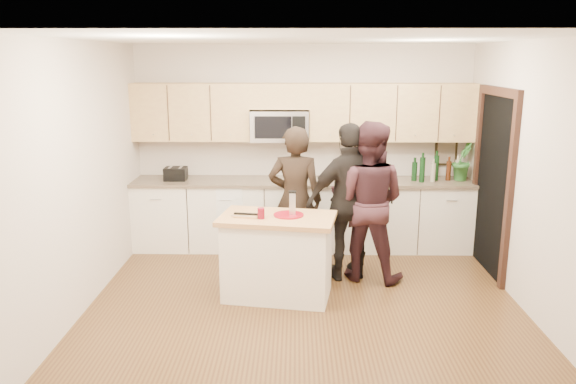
{
  "coord_description": "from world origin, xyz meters",
  "views": [
    {
      "loc": [
        -0.1,
        -5.6,
        2.52
      ],
      "look_at": [
        -0.18,
        0.35,
        1.1
      ],
      "focal_mm": 35.0,
      "sensor_mm": 36.0,
      "label": 1
    }
  ],
  "objects_px": {
    "woman_left": "(295,200)",
    "woman_center": "(368,202)",
    "island": "(277,256)",
    "toaster": "(176,174)",
    "woman_right": "(351,202)"
  },
  "relations": [
    {
      "from": "toaster",
      "to": "woman_left",
      "type": "distance_m",
      "value": 1.8
    },
    {
      "from": "woman_left",
      "to": "woman_center",
      "type": "bearing_deg",
      "value": 172.11
    },
    {
      "from": "island",
      "to": "woman_left",
      "type": "height_order",
      "value": "woman_left"
    },
    {
      "from": "island",
      "to": "woman_right",
      "type": "distance_m",
      "value": 1.09
    },
    {
      "from": "island",
      "to": "toaster",
      "type": "xyz_separation_m",
      "value": [
        -1.4,
        1.59,
        0.57
      ]
    },
    {
      "from": "toaster",
      "to": "woman_right",
      "type": "relative_size",
      "value": 0.16
    },
    {
      "from": "island",
      "to": "toaster",
      "type": "bearing_deg",
      "value": 140.66
    },
    {
      "from": "toaster",
      "to": "woman_center",
      "type": "height_order",
      "value": "woman_center"
    },
    {
      "from": "island",
      "to": "woman_center",
      "type": "height_order",
      "value": "woman_center"
    },
    {
      "from": "island",
      "to": "woman_left",
      "type": "bearing_deg",
      "value": 85.41
    },
    {
      "from": "island",
      "to": "woman_right",
      "type": "xyz_separation_m",
      "value": [
        0.82,
        0.55,
        0.46
      ]
    },
    {
      "from": "woman_left",
      "to": "woman_center",
      "type": "distance_m",
      "value": 0.86
    },
    {
      "from": "woman_center",
      "to": "toaster",
      "type": "bearing_deg",
      "value": -4.05
    },
    {
      "from": "island",
      "to": "woman_left",
      "type": "relative_size",
      "value": 0.74
    },
    {
      "from": "woman_center",
      "to": "woman_right",
      "type": "height_order",
      "value": "woman_center"
    }
  ]
}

